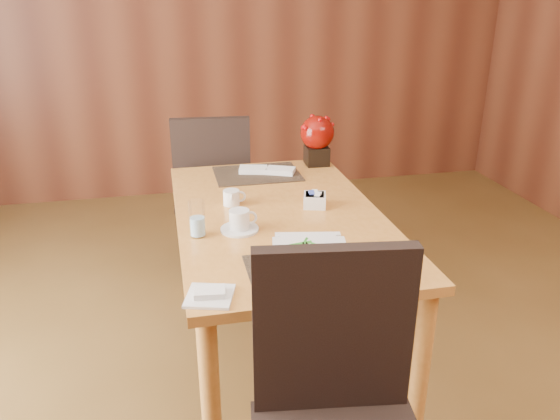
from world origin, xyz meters
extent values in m
cube|color=brown|center=(0.00, 3.00, 1.40)|extent=(5.00, 0.02, 2.80)
cube|color=#CC8538|center=(0.00, 0.60, 0.73)|extent=(0.90, 1.50, 0.04)
cylinder|color=#CC8538|center=(-0.39, -0.09, 0.35)|extent=(0.07, 0.07, 0.71)
cylinder|color=#CC8538|center=(-0.39, 1.29, 0.35)|extent=(0.07, 0.07, 0.71)
cylinder|color=#CC8538|center=(0.39, -0.09, 0.35)|extent=(0.07, 0.07, 0.71)
cylinder|color=#CC8538|center=(0.39, 1.29, 0.35)|extent=(0.07, 0.07, 0.71)
cube|color=black|center=(0.00, 0.05, 0.75)|extent=(0.45, 0.33, 0.01)
cube|color=black|center=(0.00, 1.15, 0.75)|extent=(0.45, 0.33, 0.01)
cube|color=silver|center=(-0.02, 0.02, 0.76)|extent=(0.32, 0.32, 0.01)
cube|color=silver|center=(-0.02, 0.02, 0.81)|extent=(0.23, 0.23, 0.09)
cylinder|color=tan|center=(-0.02, 0.02, 0.81)|extent=(0.18, 0.18, 0.08)
cylinder|color=silver|center=(-0.20, 0.45, 0.76)|extent=(0.16, 0.16, 0.01)
cylinder|color=silver|center=(-0.20, 0.45, 0.80)|extent=(0.09, 0.09, 0.08)
cylinder|color=black|center=(-0.20, 0.45, 0.83)|extent=(0.08, 0.08, 0.01)
cylinder|color=white|center=(-0.37, 0.44, 0.83)|extent=(0.08, 0.08, 0.15)
cube|color=silver|center=(0.18, 0.64, 0.78)|extent=(0.12, 0.12, 0.06)
cube|color=black|center=(0.36, 1.25, 0.80)|extent=(0.13, 0.13, 0.10)
sphere|color=maroon|center=(0.36, 1.25, 0.93)|extent=(0.19, 0.19, 0.19)
cube|color=silver|center=(-0.37, -0.05, 0.75)|extent=(0.18, 0.18, 0.01)
cube|color=black|center=(-0.04, -0.34, 0.78)|extent=(0.47, 0.12, 0.53)
cube|color=black|center=(-0.20, 1.65, 0.47)|extent=(0.51, 0.51, 0.06)
cube|color=black|center=(-0.22, 1.44, 0.75)|extent=(0.45, 0.09, 0.51)
cylinder|color=black|center=(0.01, 1.83, 0.22)|extent=(0.04, 0.04, 0.44)
cylinder|color=black|center=(-0.02, 1.44, 0.22)|extent=(0.04, 0.04, 0.44)
cylinder|color=black|center=(-0.37, 1.86, 0.22)|extent=(0.04, 0.04, 0.44)
cylinder|color=black|center=(-0.41, 1.48, 0.22)|extent=(0.04, 0.04, 0.44)
camera|label=1|loc=(-0.47, -1.59, 1.69)|focal=35.00mm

